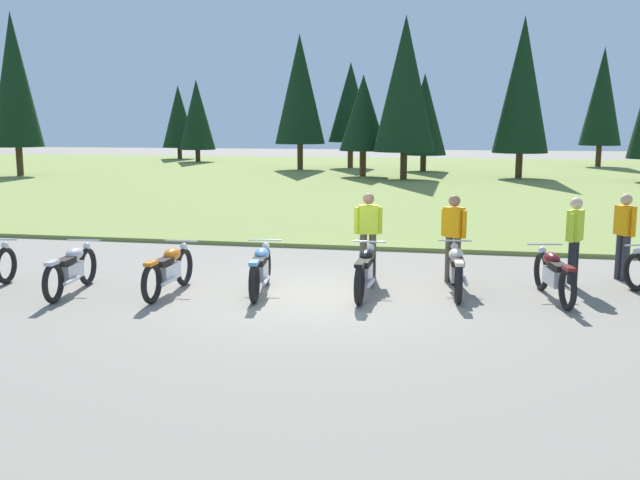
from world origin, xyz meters
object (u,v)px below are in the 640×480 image
at_px(motorcycle_maroon, 554,274).
at_px(rider_near_row_end, 624,231).
at_px(motorcycle_black, 365,271).
at_px(motorcycle_sky_blue, 261,269).
at_px(motorcycle_cream, 456,270).
at_px(motorcycle_silver, 71,269).
at_px(rider_checking_bike, 575,237).
at_px(motorcycle_orange, 169,270).
at_px(rider_in_hivis_vest, 368,230).
at_px(rider_with_back_turned, 454,233).

bearing_deg(motorcycle_maroon, rider_near_row_end, 51.77).
bearing_deg(motorcycle_black, motorcycle_sky_blue, -173.14).
bearing_deg(motorcycle_cream, motorcycle_maroon, -2.92).
distance_m(motorcycle_silver, rider_near_row_end, 10.30).
height_order(motorcycle_maroon, rider_near_row_end, rider_near_row_end).
bearing_deg(rider_checking_bike, motorcycle_orange, -164.80).
xyz_separation_m(rider_in_hivis_vest, rider_checking_bike, (3.79, -0.06, 0.00)).
bearing_deg(motorcycle_sky_blue, rider_with_back_turned, 25.03).
bearing_deg(rider_with_back_turned, rider_checking_bike, -0.12).
bearing_deg(motorcycle_orange, rider_with_back_turned, 21.45).
relative_size(motorcycle_black, rider_in_hivis_vest, 1.26).
distance_m(motorcycle_sky_blue, rider_near_row_end, 6.98).
height_order(motorcycle_silver, motorcycle_maroon, same).
xyz_separation_m(motorcycle_black, motorcycle_maroon, (3.21, 0.35, 0.00)).
distance_m(motorcycle_maroon, rider_in_hivis_vest, 3.54).
distance_m(motorcycle_black, rider_near_row_end, 5.20).
relative_size(motorcycle_sky_blue, motorcycle_cream, 1.00).
relative_size(motorcycle_orange, motorcycle_maroon, 1.01).
relative_size(motorcycle_silver, motorcycle_maroon, 1.01).
xyz_separation_m(motorcycle_silver, rider_checking_bike, (8.78, 2.22, 0.51)).
bearing_deg(motorcycle_maroon, rider_checking_bike, 65.57).
distance_m(motorcycle_cream, rider_checking_bike, 2.33).
height_order(motorcycle_black, rider_with_back_turned, rider_with_back_turned).
distance_m(motorcycle_orange, motorcycle_sky_blue, 1.62).
height_order(motorcycle_silver, motorcycle_sky_blue, same).
relative_size(rider_in_hivis_vest, rider_with_back_turned, 1.00).
bearing_deg(motorcycle_orange, rider_checking_bike, 15.20).
distance_m(motorcycle_cream, rider_in_hivis_vest, 2.02).
bearing_deg(rider_near_row_end, motorcycle_black, -154.64).
bearing_deg(rider_in_hivis_vest, motorcycle_black, -84.12).
relative_size(motorcycle_black, rider_near_row_end, 1.26).
bearing_deg(motorcycle_sky_blue, rider_in_hivis_vest, 43.49).
distance_m(motorcycle_sky_blue, rider_with_back_turned, 3.70).
relative_size(motorcycle_silver, motorcycle_orange, 1.00).
bearing_deg(rider_with_back_turned, motorcycle_orange, -158.55).
height_order(rider_in_hivis_vest, rider_checking_bike, same).
bearing_deg(motorcycle_silver, motorcycle_sky_blue, 11.59).
height_order(motorcycle_black, rider_near_row_end, rider_near_row_end).
xyz_separation_m(motorcycle_silver, rider_with_back_turned, (6.61, 2.23, 0.51)).
bearing_deg(motorcycle_orange, rider_near_row_end, 19.16).
xyz_separation_m(rider_in_hivis_vest, rider_with_back_turned, (1.63, -0.06, 0.00)).
distance_m(motorcycle_orange, motorcycle_maroon, 6.69).
relative_size(motorcycle_sky_blue, rider_near_row_end, 1.25).
height_order(motorcycle_silver, rider_in_hivis_vest, rider_in_hivis_vest).
relative_size(motorcycle_black, rider_checking_bike, 1.26).
bearing_deg(motorcycle_cream, motorcycle_sky_blue, -169.15).
height_order(motorcycle_maroon, rider_checking_bike, rider_checking_bike).
bearing_deg(motorcycle_orange, motorcycle_silver, -170.01).
relative_size(motorcycle_maroon, rider_near_row_end, 1.25).
height_order(motorcycle_silver, rider_with_back_turned, rider_with_back_turned).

